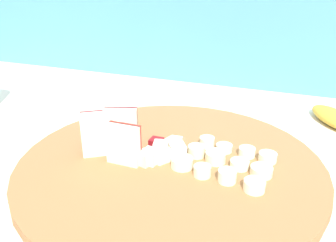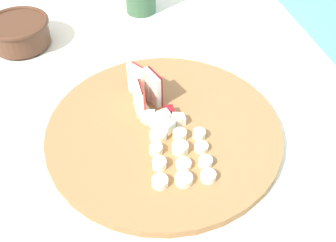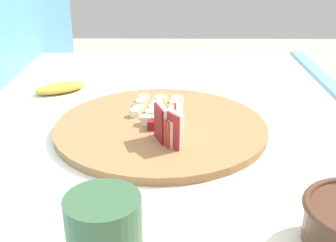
{
  "view_description": "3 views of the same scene",
  "coord_description": "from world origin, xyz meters",
  "px_view_note": "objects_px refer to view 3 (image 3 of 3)",
  "views": [
    {
      "loc": [
        0.27,
        -0.37,
        1.15
      ],
      "look_at": [
        0.11,
        0.04,
        0.96
      ],
      "focal_mm": 36.08,
      "sensor_mm": 36.0,
      "label": 1
    },
    {
      "loc": [
        0.62,
        -0.09,
        1.43
      ],
      "look_at": [
        0.14,
        0.02,
        0.94
      ],
      "focal_mm": 43.43,
      "sensor_mm": 36.0,
      "label": 2
    },
    {
      "loc": [
        -0.67,
        -0.0,
        1.26
      ],
      "look_at": [
        0.08,
        0.0,
        0.94
      ],
      "focal_mm": 45.99,
      "sensor_mm": 36.0,
      "label": 3
    }
  ],
  "objects_px": {
    "banana_slice_rows": "(156,106)",
    "apple_wedge_fan": "(168,126)",
    "cutting_board": "(158,127)",
    "apple_dice_pile": "(158,122)",
    "banana_peel": "(58,88)"
  },
  "relations": [
    {
      "from": "apple_dice_pile",
      "to": "banana_peel",
      "type": "xyz_separation_m",
      "value": [
        0.24,
        0.26,
        -0.01
      ]
    },
    {
      "from": "apple_wedge_fan",
      "to": "banana_slice_rows",
      "type": "xyz_separation_m",
      "value": [
        0.15,
        0.03,
        -0.02
      ]
    },
    {
      "from": "banana_slice_rows",
      "to": "banana_peel",
      "type": "relative_size",
      "value": 1.05
    },
    {
      "from": "cutting_board",
      "to": "apple_wedge_fan",
      "type": "relative_size",
      "value": 4.69
    },
    {
      "from": "apple_wedge_fan",
      "to": "banana_peel",
      "type": "height_order",
      "value": "apple_wedge_fan"
    },
    {
      "from": "apple_wedge_fan",
      "to": "banana_slice_rows",
      "type": "relative_size",
      "value": 0.68
    },
    {
      "from": "banana_slice_rows",
      "to": "cutting_board",
      "type": "bearing_deg",
      "value": -173.7
    },
    {
      "from": "cutting_board",
      "to": "banana_slice_rows",
      "type": "relative_size",
      "value": 3.18
    },
    {
      "from": "banana_slice_rows",
      "to": "apple_wedge_fan",
      "type": "bearing_deg",
      "value": -169.79
    },
    {
      "from": "cutting_board",
      "to": "apple_dice_pile",
      "type": "distance_m",
      "value": 0.02
    },
    {
      "from": "apple_dice_pile",
      "to": "banana_slice_rows",
      "type": "distance_m",
      "value": 0.09
    },
    {
      "from": "cutting_board",
      "to": "apple_wedge_fan",
      "type": "distance_m",
      "value": 0.09
    },
    {
      "from": "apple_dice_pile",
      "to": "banana_peel",
      "type": "relative_size",
      "value": 0.63
    },
    {
      "from": "cutting_board",
      "to": "apple_dice_pile",
      "type": "bearing_deg",
      "value": -178.55
    },
    {
      "from": "banana_peel",
      "to": "banana_slice_rows",
      "type": "bearing_deg",
      "value": -121.57
    }
  ]
}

